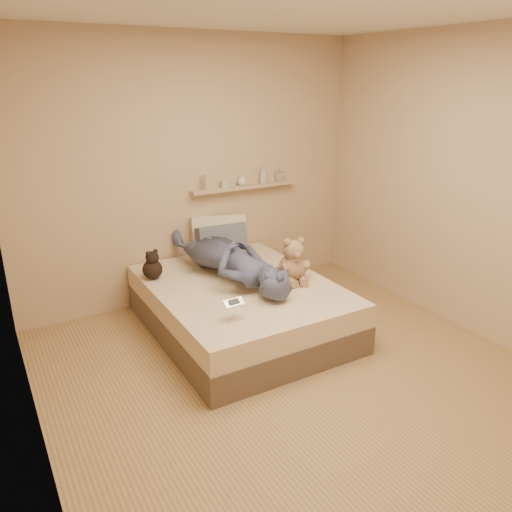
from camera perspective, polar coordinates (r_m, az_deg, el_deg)
room at (r=3.42m, az=5.49°, el=4.69°), size 3.80×3.80×3.80m
bed at (r=4.54m, az=-1.78°, el=-5.81°), size 1.50×1.90×0.45m
game_console at (r=3.76m, az=-2.57°, el=-5.35°), size 0.16×0.07×0.05m
teddy_bear at (r=4.45m, az=4.28°, el=-0.86°), size 0.33×0.34×0.41m
dark_plush at (r=4.61m, az=-11.76°, el=-1.17°), size 0.18×0.18×0.28m
pillow_cream at (r=5.16m, az=-4.28°, el=2.43°), size 0.60×0.40×0.43m
pillow_grey at (r=5.03m, az=-3.90°, el=1.64°), size 0.51×0.25×0.36m
person at (r=4.52m, az=-3.05°, el=-0.28°), size 0.74×1.60×0.37m
wall_shelf at (r=5.27m, az=-1.32°, el=7.91°), size 1.20×0.12×0.03m
shelf_bottles at (r=5.29m, az=-0.55°, el=8.90°), size 0.96×0.12×0.18m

